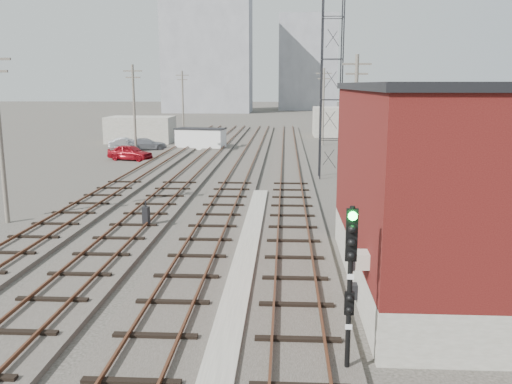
# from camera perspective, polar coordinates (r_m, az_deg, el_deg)

# --- Properties ---
(ground) EXTENTS (320.00, 320.00, 0.00)m
(ground) POSITION_cam_1_polar(r_m,az_deg,el_deg) (67.34, 1.34, 5.17)
(ground) COLOR #282621
(ground) RESTS_ON ground
(track_right) EXTENTS (3.20, 90.00, 0.39)m
(track_right) POSITION_cam_1_polar(r_m,az_deg,el_deg) (46.47, 3.60, 2.52)
(track_right) COLOR #332D28
(track_right) RESTS_ON ground
(track_mid_right) EXTENTS (3.20, 90.00, 0.39)m
(track_mid_right) POSITION_cam_1_polar(r_m,az_deg,el_deg) (46.61, -1.33, 2.57)
(track_mid_right) COLOR #332D28
(track_mid_right) RESTS_ON ground
(track_mid_left) EXTENTS (3.20, 90.00, 0.39)m
(track_mid_left) POSITION_cam_1_polar(r_m,az_deg,el_deg) (47.09, -6.19, 2.59)
(track_mid_left) COLOR #332D28
(track_mid_left) RESTS_ON ground
(track_left) EXTENTS (3.20, 90.00, 0.39)m
(track_left) POSITION_cam_1_polar(r_m,az_deg,el_deg) (47.89, -10.93, 2.60)
(track_left) COLOR #332D28
(track_left) RESTS_ON ground
(platform_curb) EXTENTS (0.90, 28.00, 0.26)m
(platform_curb) POSITION_cam_1_polar(r_m,az_deg,el_deg) (22.14, -1.18, -7.25)
(platform_curb) COLOR gray
(platform_curb) RESTS_ON ground
(brick_building) EXTENTS (6.54, 12.20, 7.22)m
(brick_building) POSITION_cam_1_polar(r_m,az_deg,el_deg) (20.00, 18.75, 0.49)
(brick_building) COLOR gray
(brick_building) RESTS_ON ground
(lattice_tower) EXTENTS (1.60, 1.60, 15.00)m
(lattice_tower) POSITION_cam_1_polar(r_m,az_deg,el_deg) (42.07, 7.94, 11.63)
(lattice_tower) COLOR black
(lattice_tower) RESTS_ON ground
(utility_pole_left_a) EXTENTS (1.80, 0.24, 9.00)m
(utility_pole_left_a) POSITION_cam_1_polar(r_m,az_deg,el_deg) (30.72, -25.38, 5.78)
(utility_pole_left_a) COLOR #595147
(utility_pole_left_a) RESTS_ON ground
(utility_pole_left_b) EXTENTS (1.80, 0.24, 9.00)m
(utility_pole_left_b) POSITION_cam_1_polar(r_m,az_deg,el_deg) (53.99, -12.70, 8.50)
(utility_pole_left_b) COLOR #595147
(utility_pole_left_b) RESTS_ON ground
(utility_pole_left_c) EXTENTS (1.80, 0.24, 9.00)m
(utility_pole_left_c) POSITION_cam_1_polar(r_m,az_deg,el_deg) (78.34, -7.71, 9.45)
(utility_pole_left_c) COLOR #595147
(utility_pole_left_c) RESTS_ON ground
(utility_pole_right_a) EXTENTS (1.80, 0.24, 9.00)m
(utility_pole_right_a) POSITION_cam_1_polar(r_m,az_deg,el_deg) (35.28, 10.38, 7.25)
(utility_pole_right_a) COLOR #595147
(utility_pole_right_a) RESTS_ON ground
(utility_pole_right_b) EXTENTS (1.80, 0.24, 9.00)m
(utility_pole_right_b) POSITION_cam_1_polar(r_m,az_deg,el_deg) (65.12, 7.10, 9.11)
(utility_pole_right_b) COLOR #595147
(utility_pole_right_b) RESTS_ON ground
(apartment_left) EXTENTS (22.00, 14.00, 30.00)m
(apartment_left) POSITION_cam_1_polar(r_m,az_deg,el_deg) (143.56, -5.08, 14.37)
(apartment_left) COLOR gray
(apartment_left) RESTS_ON ground
(apartment_right) EXTENTS (16.00, 12.00, 26.00)m
(apartment_right) POSITION_cam_1_polar(r_m,az_deg,el_deg) (157.15, 5.43, 13.36)
(apartment_right) COLOR gray
(apartment_right) RESTS_ON ground
(shed_left) EXTENTS (8.00, 5.00, 3.20)m
(shed_left) POSITION_cam_1_polar(r_m,az_deg,el_deg) (69.56, -12.03, 6.45)
(shed_left) COLOR gray
(shed_left) RESTS_ON ground
(shed_right) EXTENTS (6.00, 6.00, 4.00)m
(shed_right) POSITION_cam_1_polar(r_m,az_deg,el_deg) (77.41, 8.31, 7.34)
(shed_right) COLOR gray
(shed_right) RESTS_ON ground
(signal_mast) EXTENTS (0.40, 0.42, 4.34)m
(signal_mast) POSITION_cam_1_polar(r_m,az_deg,el_deg) (13.47, 9.89, -8.77)
(signal_mast) COLOR gray
(signal_mast) RESTS_ON ground
(switch_stand) EXTENTS (0.36, 0.36, 1.34)m
(switch_stand) POSITION_cam_1_polar(r_m,az_deg,el_deg) (27.80, -11.49, -2.54)
(switch_stand) COLOR black
(switch_stand) RESTS_ON ground
(site_trailer) EXTENTS (5.87, 3.36, 2.33)m
(site_trailer) POSITION_cam_1_polar(r_m,az_deg,el_deg) (61.55, -5.84, 5.64)
(site_trailer) COLOR silver
(site_trailer) RESTS_ON ground
(car_red) EXTENTS (4.69, 2.97, 1.49)m
(car_red) POSITION_cam_1_polar(r_m,az_deg,el_deg) (53.36, -13.12, 4.08)
(car_red) COLOR maroon
(car_red) RESTS_ON ground
(car_silver) EXTENTS (4.38, 2.89, 1.36)m
(car_silver) POSITION_cam_1_polar(r_m,az_deg,el_deg) (61.80, -13.36, 4.96)
(car_silver) COLOR #9EA1A5
(car_silver) RESTS_ON ground
(car_grey) EXTENTS (4.86, 3.34, 1.31)m
(car_grey) POSITION_cam_1_polar(r_m,az_deg,el_deg) (61.50, -11.48, 4.98)
(car_grey) COLOR gray
(car_grey) RESTS_ON ground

